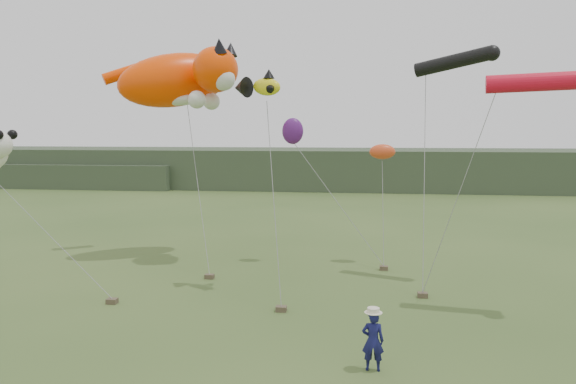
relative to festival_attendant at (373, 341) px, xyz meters
name	(u,v)px	position (x,y,z in m)	size (l,w,h in m)	color
ground	(298,347)	(-2.02, 1.23, -0.76)	(120.00, 120.00, 0.00)	#385123
headland	(318,169)	(-5.13, 45.92, 1.16)	(90.00, 13.00, 4.00)	#2D3D28
festival_attendant	(373,341)	(0.00, 0.00, 0.00)	(0.55, 0.36, 1.52)	#131549
sandbag_anchors	(285,288)	(-3.14, 6.65, -0.67)	(11.13, 6.37, 0.18)	brown
cat_kite	(184,79)	(-8.62, 11.87, 7.61)	(7.23, 5.19, 3.32)	#FF3F00
fish_kite	(257,86)	(-4.23, 7.01, 6.84)	(2.15, 1.41, 1.03)	yellow
tube_kites	(502,70)	(4.50, 7.21, 7.35)	(5.29, 5.74, 2.05)	black
misc_kites	(330,140)	(-1.78, 11.62, 4.81)	(5.06, 1.04, 1.84)	#DF461D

